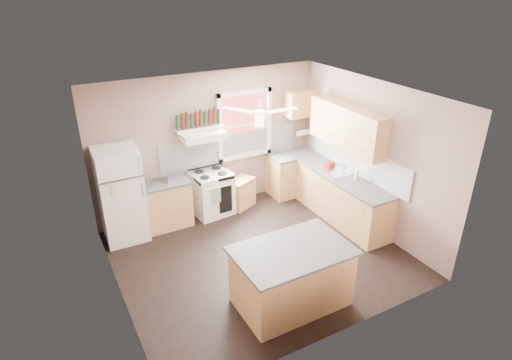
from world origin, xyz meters
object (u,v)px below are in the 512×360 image
island (291,278)px  cart (241,194)px  toaster (160,180)px  stove (212,193)px  refrigerator (121,195)px

island → cart: bearing=76.8°
cart → island: bearing=-127.8°
toaster → island: 3.02m
toaster → cart: (1.63, 0.07, -0.72)m
cart → island: 2.95m
stove → cart: bearing=-9.1°
cart → island: island is taller
stove → island: bearing=-96.5°
stove → cart: size_ratio=1.61×
refrigerator → toaster: 0.70m
stove → refrigerator: bearing=176.5°
toaster → island: (0.97, -2.80, -0.56)m
toaster → stove: bearing=22.1°
refrigerator → island: (1.65, -2.84, -0.41)m
refrigerator → cart: (2.31, 0.03, -0.58)m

